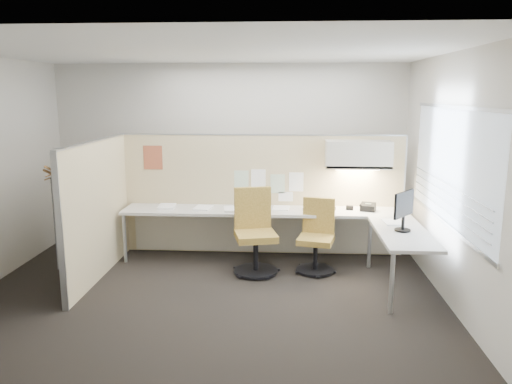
# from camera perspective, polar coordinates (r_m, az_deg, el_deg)

# --- Properties ---
(floor) EXTENTS (5.50, 4.50, 0.01)m
(floor) POSITION_cam_1_polar(r_m,az_deg,el_deg) (6.13, -5.35, -11.40)
(floor) COLOR black
(floor) RESTS_ON ground
(ceiling) EXTENTS (5.50, 4.50, 0.01)m
(ceiling) POSITION_cam_1_polar(r_m,az_deg,el_deg) (5.67, -5.89, 15.79)
(ceiling) COLOR white
(ceiling) RESTS_ON wall_back
(wall_back) EXTENTS (5.50, 0.02, 2.80)m
(wall_back) POSITION_cam_1_polar(r_m,az_deg,el_deg) (7.94, -3.05, 4.38)
(wall_back) COLOR beige
(wall_back) RESTS_ON ground
(wall_front) EXTENTS (5.50, 0.02, 2.80)m
(wall_front) POSITION_cam_1_polar(r_m,az_deg,el_deg) (3.58, -11.29, -4.39)
(wall_front) COLOR beige
(wall_front) RESTS_ON ground
(wall_right) EXTENTS (0.02, 4.50, 2.80)m
(wall_right) POSITION_cam_1_polar(r_m,az_deg,el_deg) (5.96, 21.52, 1.28)
(wall_right) COLOR beige
(wall_right) RESTS_ON ground
(window_pane) EXTENTS (0.01, 2.80, 1.30)m
(window_pane) POSITION_cam_1_polar(r_m,az_deg,el_deg) (5.93, 21.39, 2.71)
(window_pane) COLOR #94A1AC
(window_pane) RESTS_ON wall_right
(partition_back) EXTENTS (4.10, 0.06, 1.75)m
(partition_back) POSITION_cam_1_polar(r_m,az_deg,el_deg) (7.34, 0.68, -0.33)
(partition_back) COLOR beige
(partition_back) RESTS_ON floor
(partition_left) EXTENTS (0.06, 2.20, 1.75)m
(partition_left) POSITION_cam_1_polar(r_m,az_deg,el_deg) (6.71, -17.60, -1.99)
(partition_left) COLOR beige
(partition_left) RESTS_ON floor
(desk) EXTENTS (4.00, 2.07, 0.73)m
(desk) POSITION_cam_1_polar(r_m,az_deg,el_deg) (6.93, 3.63, -3.37)
(desk) COLOR beige
(desk) RESTS_ON floor
(overhead_bin) EXTENTS (0.90, 0.36, 0.38)m
(overhead_bin) POSITION_cam_1_polar(r_m,az_deg,el_deg) (7.09, 11.59, 4.23)
(overhead_bin) COLOR beige
(overhead_bin) RESTS_ON partition_back
(task_light_strip) EXTENTS (0.60, 0.06, 0.02)m
(task_light_strip) POSITION_cam_1_polar(r_m,az_deg,el_deg) (7.12, 11.53, 2.55)
(task_light_strip) COLOR #FFEABF
(task_light_strip) RESTS_ON overhead_bin
(pinned_papers) EXTENTS (1.01, 0.00, 0.47)m
(pinned_papers) POSITION_cam_1_polar(r_m,az_deg,el_deg) (7.28, 1.30, 0.83)
(pinned_papers) COLOR #8CBF8C
(pinned_papers) RESTS_ON partition_back
(poster) EXTENTS (0.28, 0.00, 0.35)m
(poster) POSITION_cam_1_polar(r_m,az_deg,el_deg) (7.47, -11.70, 3.87)
(poster) COLOR #F4521E
(poster) RESTS_ON partition_back
(chair_left) EXTENTS (0.62, 0.64, 1.10)m
(chair_left) POSITION_cam_1_polar(r_m,az_deg,el_deg) (6.62, -0.15, -4.85)
(chair_left) COLOR black
(chair_left) RESTS_ON floor
(chair_right) EXTENTS (0.53, 0.55, 0.96)m
(chair_right) POSITION_cam_1_polar(r_m,az_deg,el_deg) (6.73, 6.94, -5.27)
(chair_right) COLOR black
(chair_right) RESTS_ON floor
(monitor) EXTENTS (0.30, 0.38, 0.48)m
(monitor) POSITION_cam_1_polar(r_m,az_deg,el_deg) (6.16, 16.54, -1.82)
(monitor) COLOR black
(monitor) RESTS_ON desk
(phone) EXTENTS (0.26, 0.24, 0.12)m
(phone) POSITION_cam_1_polar(r_m,az_deg,el_deg) (7.15, 12.64, -1.70)
(phone) COLOR black
(phone) RESTS_ON desk
(stapler) EXTENTS (0.14, 0.09, 0.05)m
(stapler) POSITION_cam_1_polar(r_m,az_deg,el_deg) (7.07, 8.52, -1.90)
(stapler) COLOR black
(stapler) RESTS_ON desk
(tape_dispenser) EXTENTS (0.11, 0.08, 0.06)m
(tape_dispenser) POSITION_cam_1_polar(r_m,az_deg,el_deg) (7.15, 10.66, -1.79)
(tape_dispenser) COLOR black
(tape_dispenser) RESTS_ON desk
(coat_hook) EXTENTS (0.18, 0.44, 1.33)m
(coat_hook) POSITION_cam_1_polar(r_m,az_deg,el_deg) (5.78, -22.05, 1.15)
(coat_hook) COLOR silver
(coat_hook) RESTS_ON partition_left
(paper_stack_0) EXTENTS (0.25, 0.31, 0.04)m
(paper_stack_0) POSITION_cam_1_polar(r_m,az_deg,el_deg) (7.27, -10.15, -1.65)
(paper_stack_0) COLOR white
(paper_stack_0) RESTS_ON desk
(paper_stack_1) EXTENTS (0.28, 0.33, 0.02)m
(paper_stack_1) POSITION_cam_1_polar(r_m,az_deg,el_deg) (7.14, -6.04, -1.82)
(paper_stack_1) COLOR white
(paper_stack_1) RESTS_ON desk
(paper_stack_2) EXTENTS (0.27, 0.33, 0.03)m
(paper_stack_2) POSITION_cam_1_polar(r_m,az_deg,el_deg) (7.00, -2.74, -2.00)
(paper_stack_2) COLOR white
(paper_stack_2) RESTS_ON desk
(paper_stack_3) EXTENTS (0.25, 0.32, 0.01)m
(paper_stack_3) POSITION_cam_1_polar(r_m,az_deg,el_deg) (7.13, 2.88, -1.85)
(paper_stack_3) COLOR white
(paper_stack_3) RESTS_ON desk
(paper_stack_4) EXTENTS (0.31, 0.35, 0.02)m
(paper_stack_4) POSITION_cam_1_polar(r_m,az_deg,el_deg) (7.00, 6.55, -2.11)
(paper_stack_4) COLOR white
(paper_stack_4) RESTS_ON desk
(paper_stack_5) EXTENTS (0.25, 0.32, 0.02)m
(paper_stack_5) POSITION_cam_1_polar(r_m,az_deg,el_deg) (6.57, 15.37, -3.35)
(paper_stack_5) COLOR white
(paper_stack_5) RESTS_ON desk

